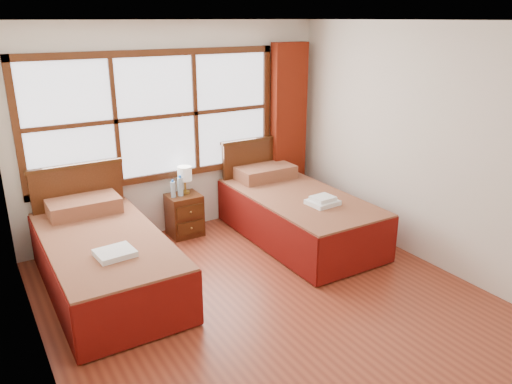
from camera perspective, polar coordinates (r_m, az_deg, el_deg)
floor at (r=4.92m, az=2.04°, el=-12.90°), size 4.50×4.50×0.00m
ceiling at (r=4.16m, az=2.48°, el=19.00°), size 4.50×4.50×0.00m
wall_back at (r=6.31m, az=-9.14°, el=6.97°), size 4.00×0.00×4.00m
wall_left at (r=3.73m, az=-24.47°, el=-3.29°), size 0.00×4.50×4.50m
wall_right at (r=5.68m, az=19.41°, el=4.76°), size 0.00×4.50×4.50m
window at (r=6.14m, az=-11.28°, el=8.43°), size 3.16×0.06×1.56m
curtain at (r=6.96m, az=3.71°, el=7.24°), size 0.50×0.16×2.30m
bed_left at (r=5.30m, az=-16.94°, el=-7.22°), size 1.11×2.15×1.08m
bed_right at (r=6.21m, az=4.56°, el=-2.37°), size 1.12×2.17×1.09m
nightstand at (r=6.36m, az=-8.16°, el=-2.61°), size 0.40×0.40×0.53m
towels_left at (r=4.73m, az=-15.82°, el=-6.73°), size 0.35×0.32×0.05m
towels_right at (r=5.79m, az=7.64°, el=-1.03°), size 0.35×0.31×0.10m
lamp at (r=6.27m, az=-8.16°, el=2.01°), size 0.18×0.18×0.34m
bottle_near at (r=6.18m, az=-9.47°, el=0.30°), size 0.06×0.06×0.22m
bottle_far at (r=6.22m, az=-8.65°, el=0.64°), size 0.07×0.07×0.26m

